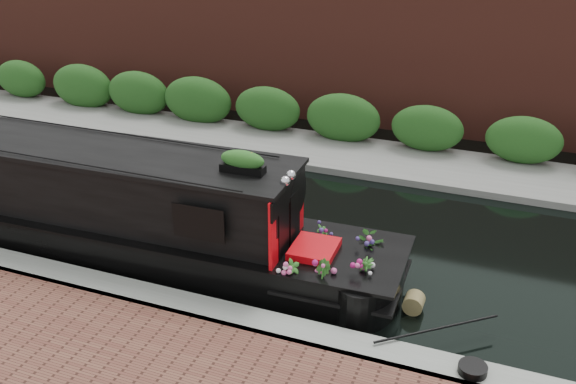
% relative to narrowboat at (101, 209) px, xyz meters
% --- Properties ---
extents(ground, '(80.00, 80.00, 0.00)m').
position_rel_narrowboat_xyz_m(ground, '(2.89, 1.83, -0.78)').
color(ground, black).
rests_on(ground, ground).
extents(near_bank_coping, '(40.00, 0.60, 0.50)m').
position_rel_narrowboat_xyz_m(near_bank_coping, '(2.89, -1.47, -0.78)').
color(near_bank_coping, gray).
rests_on(near_bank_coping, ground).
extents(far_bank_path, '(40.00, 2.40, 0.34)m').
position_rel_narrowboat_xyz_m(far_bank_path, '(2.89, 6.03, -0.78)').
color(far_bank_path, slate).
rests_on(far_bank_path, ground).
extents(far_hedge, '(40.00, 1.10, 2.80)m').
position_rel_narrowboat_xyz_m(far_hedge, '(2.89, 6.93, -0.78)').
color(far_hedge, '#22521B').
rests_on(far_hedge, ground).
extents(far_brick_wall, '(40.00, 1.00, 8.00)m').
position_rel_narrowboat_xyz_m(far_brick_wall, '(2.89, 9.03, -0.78)').
color(far_brick_wall, '#5E2920').
rests_on(far_brick_wall, ground).
extents(narrowboat, '(11.21, 2.29, 2.62)m').
position_rel_narrowboat_xyz_m(narrowboat, '(0.00, 0.00, 0.00)').
color(narrowboat, black).
rests_on(narrowboat, ground).
extents(rope_fender, '(0.33, 0.31, 0.33)m').
position_rel_narrowboat_xyz_m(rope_fender, '(6.06, 0.00, -0.61)').
color(rope_fender, olive).
rests_on(rope_fender, ground).
extents(coiled_mooring_rope, '(0.40, 0.40, 0.12)m').
position_rel_narrowboat_xyz_m(coiled_mooring_rope, '(7.16, -1.48, -0.47)').
color(coiled_mooring_rope, black).
rests_on(coiled_mooring_rope, near_bank_coping).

